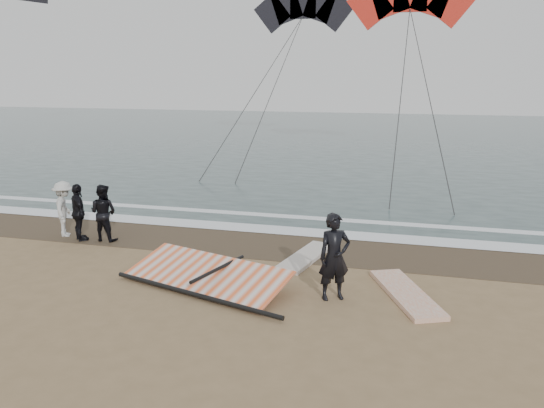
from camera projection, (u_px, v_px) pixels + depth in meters
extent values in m
plane|color=#8C704C|center=(224.00, 308.00, 11.30)|extent=(120.00, 120.00, 0.00)
cube|color=#233838|center=(363.00, 137.00, 42.32)|extent=(120.00, 54.00, 0.02)
cube|color=#4C3D2B|center=(276.00, 244.00, 15.53)|extent=(120.00, 2.80, 0.01)
cube|color=white|center=(287.00, 231.00, 16.84)|extent=(120.00, 0.90, 0.01)
cube|color=white|center=(298.00, 217.00, 18.44)|extent=(120.00, 0.45, 0.01)
imported|color=black|center=(334.00, 257.00, 11.57)|extent=(0.85, 0.75, 1.95)
cube|color=silver|center=(406.00, 293.00, 11.93)|extent=(1.78, 2.81, 0.11)
cube|color=beige|center=(306.00, 257.00, 14.35)|extent=(1.23, 2.61, 0.10)
imported|color=black|center=(103.00, 213.00, 15.74)|extent=(0.86, 0.68, 1.72)
imported|color=black|center=(79.00, 213.00, 15.72)|extent=(1.03, 0.99, 1.73)
imported|color=beige|center=(64.00, 209.00, 16.18)|extent=(1.08, 1.28, 1.72)
cube|color=black|center=(208.00, 274.00, 13.12)|extent=(2.80, 1.42, 0.11)
cube|color=#F86029|center=(206.00, 274.00, 12.45)|extent=(4.27, 2.63, 0.42)
cylinder|color=black|center=(194.00, 294.00, 11.76)|extent=(4.45, 1.44, 0.11)
cylinder|color=black|center=(218.00, 269.00, 12.34)|extent=(0.66, 1.93, 0.08)
cylinder|color=#262626|center=(402.00, 89.00, 24.13)|extent=(0.04, 0.04, 14.66)
cylinder|color=#262626|center=(427.00, 89.00, 23.74)|extent=(0.04, 0.04, 15.01)
cylinder|color=#262626|center=(261.00, 83.00, 30.06)|extent=(0.04, 0.04, 17.03)
cylinder|color=#262626|center=(276.00, 83.00, 29.84)|extent=(0.04, 0.04, 16.94)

